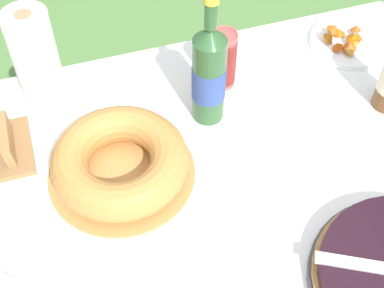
% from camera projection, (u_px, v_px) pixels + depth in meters
% --- Properties ---
extents(garden_table, '(1.41, 1.13, 0.69)m').
position_uv_depth(garden_table, '(231.00, 222.00, 1.24)').
color(garden_table, brown).
rests_on(garden_table, ground_plane).
extents(tablecloth, '(1.42, 1.14, 0.10)m').
position_uv_depth(tablecloth, '(232.00, 210.00, 1.20)').
color(tablecloth, white).
rests_on(tablecloth, garden_table).
extents(bundt_cake, '(0.34, 0.34, 0.09)m').
position_uv_depth(bundt_cake, '(120.00, 162.00, 1.21)').
color(bundt_cake, '#B78447').
rests_on(bundt_cake, tablecloth).
extents(cup_stack, '(0.07, 0.07, 0.16)m').
position_uv_depth(cup_stack, '(223.00, 59.00, 1.38)').
color(cup_stack, '#E04C47').
rests_on(cup_stack, tablecloth).
extents(cider_bottle_green, '(0.08, 0.08, 0.36)m').
position_uv_depth(cider_bottle_green, '(209.00, 75.00, 1.26)').
color(cider_bottle_green, '#2D562D').
rests_on(cider_bottle_green, tablecloth).
extents(snack_plate_near, '(0.24, 0.24, 0.06)m').
position_uv_depth(snack_plate_near, '(349.00, 41.00, 1.53)').
color(snack_plate_near, white).
rests_on(snack_plate_near, tablecloth).
extents(paper_towel_roll, '(0.11, 0.11, 0.27)m').
position_uv_depth(paper_towel_roll, '(36.00, 60.00, 1.29)').
color(paper_towel_roll, white).
rests_on(paper_towel_roll, tablecloth).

